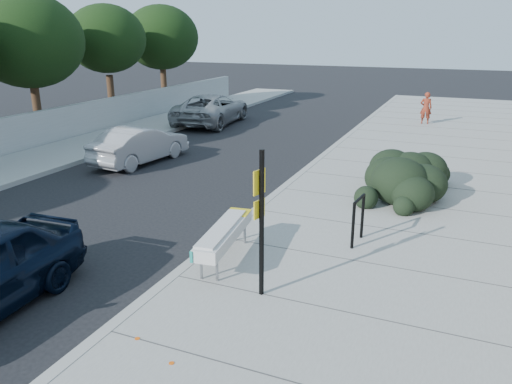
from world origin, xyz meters
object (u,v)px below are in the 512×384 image
at_px(bike_rack, 358,216).
at_px(wagon_silver, 140,145).
at_px(pedestrian, 426,108).
at_px(bench, 224,234).
at_px(sign_post, 261,215).
at_px(suv_silver, 211,109).

xyz_separation_m(bike_rack, wagon_silver, (-8.91, 4.45, -0.12)).
bearing_deg(pedestrian, bench, 76.81).
xyz_separation_m(bike_rack, pedestrian, (-0.03, 15.94, 0.15)).
bearing_deg(bike_rack, bench, -134.58).
bearing_deg(sign_post, pedestrian, 102.41).
height_order(bike_rack, wagon_silver, wagon_silver).
distance_m(bench, wagon_silver, 9.17).
distance_m(wagon_silver, pedestrian, 14.52).
xyz_separation_m(bench, wagon_silver, (-6.60, 6.37, -0.05)).
relative_size(bench, wagon_silver, 0.60).
height_order(sign_post, pedestrian, sign_post).
distance_m(sign_post, wagon_silver, 10.78).
bearing_deg(suv_silver, bike_rack, 123.79).
bearing_deg(wagon_silver, bench, 142.40).
bearing_deg(suv_silver, bench, 113.28).
bearing_deg(bike_rack, suv_silver, 135.10).
bearing_deg(sign_post, wagon_silver, 152.34).
xyz_separation_m(bench, bike_rack, (2.31, 1.91, 0.07)).
relative_size(suv_silver, pedestrian, 3.50).
height_order(wagon_silver, suv_silver, suv_silver).
height_order(suv_silver, pedestrian, pedestrian).
height_order(bench, suv_silver, suv_silver).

